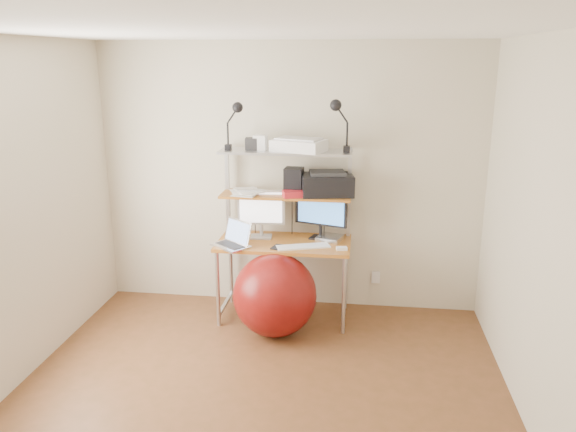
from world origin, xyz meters
The scene contains 20 objects.
room centered at (0.00, 0.00, 1.25)m, with size 3.60×3.60×3.60m.
computer_desk centered at (0.00, 1.50, 0.96)m, with size 1.20×0.60×1.57m.
wall_outlet centered at (0.85, 1.79, 0.30)m, with size 0.08×0.01×0.12m, color white.
monitor_silver centered at (-0.23, 1.55, 1.00)m, with size 0.43×0.17×0.48m.
monitor_black centered at (0.32, 1.59, 0.99)m, with size 0.48×0.21×0.50m.
laptop centered at (-0.42, 1.28, 0.79)m, with size 0.41×0.40×0.28m.
keyboard centered at (0.19, 1.30, 0.75)m, with size 0.47×0.13×0.01m, color white.
mouse centered at (0.53, 1.28, 0.75)m, with size 0.09×0.06×0.03m, color white.
mac_mini centered at (0.41, 1.54, 0.76)m, with size 0.21×0.21×0.04m, color silver.
phone centered at (-0.04, 1.27, 0.75)m, with size 0.07×0.14×0.01m, color black.
printer centered at (0.37, 1.59, 1.25)m, with size 0.50×0.39×0.22m.
nas_cube centered at (0.07, 1.60, 1.27)m, with size 0.16×0.16×0.24m, color black.
red_box centered at (0.09, 1.48, 1.18)m, with size 0.20×0.13×0.06m, color red.
scanner centered at (0.12, 1.55, 1.61)m, with size 0.51×0.42×0.12m.
box_white centered at (-0.23, 1.57, 1.62)m, with size 0.11×0.09×0.13m, color white.
box_grey centered at (-0.31, 1.57, 1.60)m, with size 0.11×0.11×0.11m, color #29292B.
clip_lamp_left centered at (-0.43, 1.51, 1.86)m, with size 0.17×0.09×0.42m.
clip_lamp_right centered at (0.46, 1.52, 1.88)m, with size 0.18×0.10×0.45m.
exercise_ball centered at (-0.03, 1.10, 0.36)m, with size 0.73×0.73×0.73m, color maroon.
paper_stack centered at (-0.36, 1.57, 1.16)m, with size 0.37×0.41×0.02m.
Camera 1 is at (0.66, -3.34, 2.34)m, focal length 35.00 mm.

